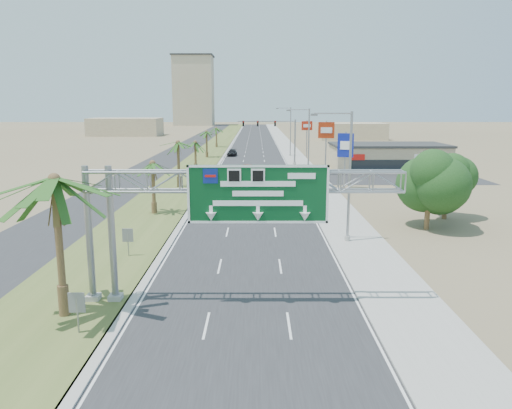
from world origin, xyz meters
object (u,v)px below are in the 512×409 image
at_px(sign_gantry, 228,192).
at_px(pole_sign_red_near, 326,133).
at_px(signal_mast, 283,138).
at_px(palm_near, 54,181).
at_px(car_far, 232,153).
at_px(store_building, 388,158).
at_px(car_left_lane, 220,194).
at_px(car_mid_lane, 248,169).
at_px(pole_sign_red_far, 307,128).
at_px(pole_sign_blue, 345,147).
at_px(car_right_lane, 270,170).

height_order(sign_gantry, pole_sign_red_near, pole_sign_red_near).
xyz_separation_m(sign_gantry, signal_mast, (6.23, 62.05, -1.21)).
xyz_separation_m(palm_near, pole_sign_red_near, (20.10, 51.62, -0.57)).
distance_m(palm_near, car_far, 80.96).
height_order(store_building, car_left_lane, store_building).
distance_m(signal_mast, car_mid_lane, 12.39).
distance_m(palm_near, car_mid_lane, 55.03).
height_order(sign_gantry, pole_sign_red_far, sign_gantry).
height_order(pole_sign_blue, pole_sign_red_far, pole_sign_red_far).
bearing_deg(pole_sign_red_near, car_far, 118.14).
xyz_separation_m(pole_sign_blue, pole_sign_red_far, (-1.07, 38.09, 0.64)).
xyz_separation_m(car_left_lane, car_far, (-0.95, 49.57, -0.15)).
bearing_deg(store_building, signal_mast, 160.46).
xyz_separation_m(signal_mast, pole_sign_red_near, (5.72, -12.36, 1.51)).
distance_m(palm_near, pole_sign_red_far, 80.21).
bearing_deg(car_mid_lane, car_far, 99.11).
bearing_deg(car_far, car_left_lane, -85.87).
bearing_deg(sign_gantry, store_building, 67.64).
bearing_deg(pole_sign_blue, palm_near, -117.82).
bearing_deg(pole_sign_red_near, pole_sign_red_far, 90.57).
xyz_separation_m(car_mid_lane, car_right_lane, (3.40, -1.65, 0.00)).
bearing_deg(sign_gantry, car_left_lane, 95.09).
distance_m(pole_sign_red_near, pole_sign_blue, 12.08).
bearing_deg(pole_sign_blue, sign_gantry, -108.71).
bearing_deg(car_left_lane, signal_mast, 69.58).
distance_m(store_building, car_right_lane, 20.34).
bearing_deg(pole_sign_red_far, pole_sign_red_near, -89.43).
xyz_separation_m(car_far, pole_sign_blue, (16.30, -40.97, 4.57)).
relative_size(signal_mast, car_mid_lane, 2.66).
bearing_deg(signal_mast, palm_near, -102.66).
bearing_deg(store_building, pole_sign_red_far, 119.97).
bearing_deg(palm_near, sign_gantry, 13.32).
distance_m(sign_gantry, pole_sign_blue, 39.80).
bearing_deg(car_right_lane, palm_near, -102.79).
bearing_deg(car_far, pole_sign_blue, -65.27).
relative_size(palm_near, signal_mast, 0.81).
bearing_deg(signal_mast, store_building, -19.54).
distance_m(signal_mast, car_left_lane, 34.37).
distance_m(signal_mast, pole_sign_blue, 25.22).
bearing_deg(sign_gantry, car_right_lane, 85.97).
bearing_deg(car_far, store_building, -37.30).
relative_size(sign_gantry, palm_near, 2.01).
bearing_deg(car_far, pole_sign_red_far, -7.65).
bearing_deg(car_left_lane, palm_near, -105.58).
bearing_deg(car_far, palm_near, -90.24).
xyz_separation_m(sign_gantry, car_right_lane, (3.55, 50.46, -5.42)).
bearing_deg(sign_gantry, pole_sign_blue, 71.29).
distance_m(pole_sign_blue, pole_sign_red_far, 38.11).
height_order(sign_gantry, palm_near, palm_near).
xyz_separation_m(store_building, pole_sign_red_far, (-11.37, 19.71, 3.86)).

